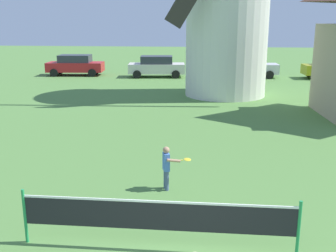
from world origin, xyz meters
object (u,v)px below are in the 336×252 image
Objects in this scene: parked_car_silver at (248,66)px; player_far at (167,165)px; parked_car_red at (75,65)px; parked_car_mustard at (333,68)px; parked_car_cream at (157,66)px; tennis_net at (157,216)px.

player_far is at bearing -100.49° from parked_car_silver.
parked_car_mustard is (19.17, 0.03, -0.00)m from parked_car_red.
player_far is 0.26× the size of parked_car_cream.
tennis_net is 1.23× the size of parked_car_mustard.
parked_car_mustard reaches higher than tennis_net.
parked_car_red reaches higher than player_far.
player_far is at bearing 91.98° from tennis_net.
parked_car_red is at bearing 111.44° from tennis_net.
parked_car_silver is 1.04× the size of parked_car_mustard.
parked_car_silver is at bearing 177.71° from parked_car_mustard.
parked_car_silver is at bearing 80.93° from tennis_net.
tennis_net is at bearing -99.07° from parked_car_silver.
parked_car_cream is 12.83m from parked_car_mustard.
parked_car_cream reaches higher than player_far.
tennis_net is 2.79m from player_far.
player_far is (-0.10, 2.79, -0.04)m from tennis_net.
parked_car_mustard is at bearing 64.60° from player_far.
player_far is 20.80m from parked_car_cream.
parked_car_cream is (-2.97, 23.39, 0.12)m from tennis_net.
parked_car_silver reaches higher than player_far.
parked_car_red is (-9.31, 23.71, 0.12)m from tennis_net.
parked_car_red and parked_car_cream have the same top height.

